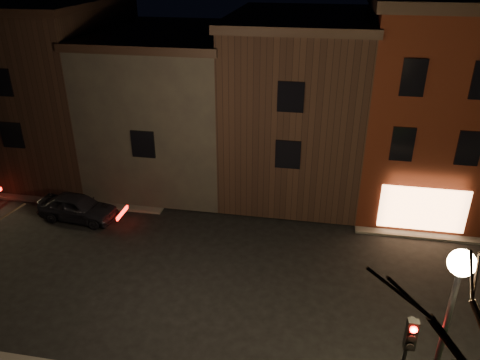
# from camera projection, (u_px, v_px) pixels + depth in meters

# --- Properties ---
(ground) EXTENTS (120.00, 120.00, 0.00)m
(ground) POSITION_uv_depth(u_px,v_px,m) (236.00, 286.00, 19.23)
(ground) COLOR black
(ground) RESTS_ON ground
(sidewalk_far_left) EXTENTS (30.00, 30.00, 0.12)m
(sidewalk_far_left) POSITION_uv_depth(u_px,v_px,m) (51.00, 111.00, 40.12)
(sidewalk_far_left) COLOR #2D2B28
(sidewalk_far_left) RESTS_ON ground
(corner_building) EXTENTS (6.50, 8.50, 10.50)m
(corner_building) POSITION_uv_depth(u_px,v_px,m) (423.00, 103.00, 23.92)
(corner_building) COLOR #46170C
(corner_building) RESTS_ON ground
(row_building_a) EXTENTS (7.30, 10.30, 9.40)m
(row_building_a) POSITION_uv_depth(u_px,v_px,m) (297.00, 102.00, 26.13)
(row_building_a) COLOR black
(row_building_a) RESTS_ON ground
(row_building_b) EXTENTS (7.80, 10.30, 8.40)m
(row_building_b) POSITION_uv_depth(u_px,v_px,m) (173.00, 103.00, 27.53)
(row_building_b) COLOR black
(row_building_b) RESTS_ON ground
(row_building_c) EXTENTS (7.30, 10.30, 9.90)m
(row_building_c) POSITION_uv_depth(u_px,v_px,m) (58.00, 85.00, 28.38)
(row_building_c) COLOR black
(row_building_c) RESTS_ON ground
(street_lamp_near) EXTENTS (0.60, 0.60, 6.48)m
(street_lamp_near) POSITION_uv_depth(u_px,v_px,m) (452.00, 303.00, 10.65)
(street_lamp_near) COLOR black
(street_lamp_near) RESTS_ON sidewalk_near_right
(traffic_signal) EXTENTS (0.58, 0.38, 4.05)m
(traffic_signal) POSITION_uv_depth(u_px,v_px,m) (405.00, 359.00, 12.22)
(traffic_signal) COLOR black
(traffic_signal) RESTS_ON sidewalk_near_right
(parked_car_a) EXTENTS (4.17, 1.98, 1.38)m
(parked_car_a) POSITION_uv_depth(u_px,v_px,m) (77.00, 207.00, 23.77)
(parked_car_a) COLOR black
(parked_car_a) RESTS_ON ground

